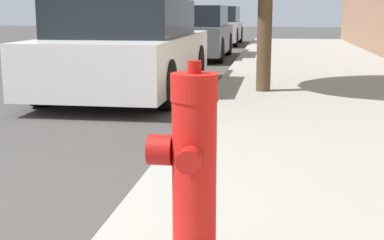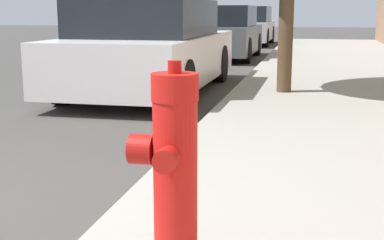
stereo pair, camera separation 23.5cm
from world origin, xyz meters
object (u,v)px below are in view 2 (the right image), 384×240
(parked_car_mid, at_px, (224,33))
(parked_car_far, at_px, (248,26))
(fire_hydrant, at_px, (174,175))
(parked_car_near, at_px, (151,48))

(parked_car_mid, xyz_separation_m, parked_car_far, (-0.06, 5.98, 0.01))
(fire_hydrant, distance_m, parked_car_mid, 12.03)
(parked_car_mid, bearing_deg, fire_hydrant, -81.73)
(parked_car_near, xyz_separation_m, parked_car_far, (0.08, 12.10, -0.01))
(fire_hydrant, relative_size, parked_car_mid, 0.25)
(parked_car_near, relative_size, parked_car_mid, 1.18)
(parked_car_near, bearing_deg, parked_car_mid, 88.67)
(parked_car_far, bearing_deg, parked_car_mid, -89.45)
(fire_hydrant, relative_size, parked_car_far, 0.23)
(fire_hydrant, bearing_deg, parked_car_near, 107.91)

